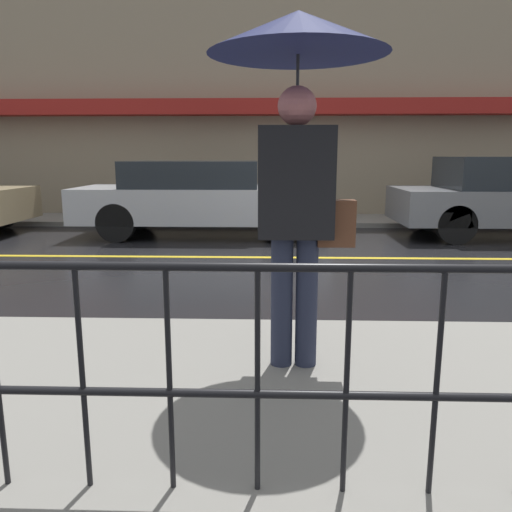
# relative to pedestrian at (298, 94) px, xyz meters

# --- Properties ---
(ground_plane) EXTENTS (80.00, 80.00, 0.00)m
(ground_plane) POSITION_rel_pedestrian_xyz_m (0.88, 4.12, -1.88)
(ground_plane) COLOR black
(sidewalk_near) EXTENTS (28.00, 2.50, 0.10)m
(sidewalk_near) POSITION_rel_pedestrian_xyz_m (0.88, -0.32, -1.83)
(sidewalk_near) COLOR gray
(sidewalk_near) RESTS_ON ground_plane
(sidewalk_far) EXTENTS (28.00, 1.71, 0.10)m
(sidewalk_far) POSITION_rel_pedestrian_xyz_m (0.88, 8.16, -1.83)
(sidewalk_far) COLOR gray
(sidewalk_far) RESTS_ON ground_plane
(lane_marking) EXTENTS (25.20, 0.12, 0.01)m
(lane_marking) POSITION_rel_pedestrian_xyz_m (0.88, 4.12, -1.87)
(lane_marking) COLOR gold
(lane_marking) RESTS_ON ground_plane
(building_storefront) EXTENTS (28.00, 0.85, 6.16)m
(building_storefront) POSITION_rel_pedestrian_xyz_m (0.88, 9.14, 1.18)
(building_storefront) COLOR gray
(building_storefront) RESTS_ON ground_plane
(pedestrian) EXTENTS (1.11, 1.11, 2.26)m
(pedestrian) POSITION_rel_pedestrian_xyz_m (0.00, 0.00, 0.00)
(pedestrian) COLOR #23283D
(pedestrian) RESTS_ON sidewalk_near
(car_silver) EXTENTS (4.70, 1.76, 1.40)m
(car_silver) POSITION_rel_pedestrian_xyz_m (-1.50, 6.19, -1.14)
(car_silver) COLOR #B2B5BA
(car_silver) RESTS_ON ground_plane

